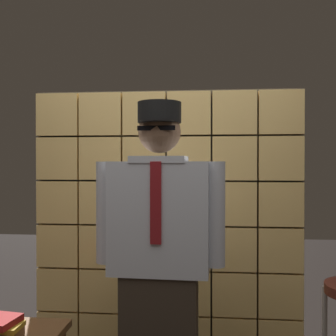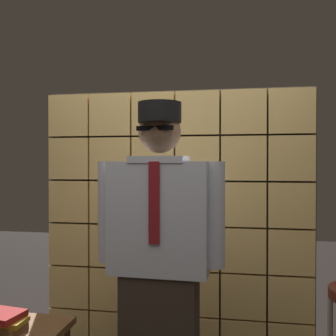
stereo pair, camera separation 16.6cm
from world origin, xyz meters
The scene contains 2 objects.
glass_block_wall centered at (0.00, 1.25, 0.97)m, with size 1.97×0.10×1.97m.
standing_person centered at (0.04, 0.44, 0.91)m, with size 0.69×0.30×1.74m.
Camera 1 is at (0.28, -1.66, 1.42)m, focal length 42.91 mm.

